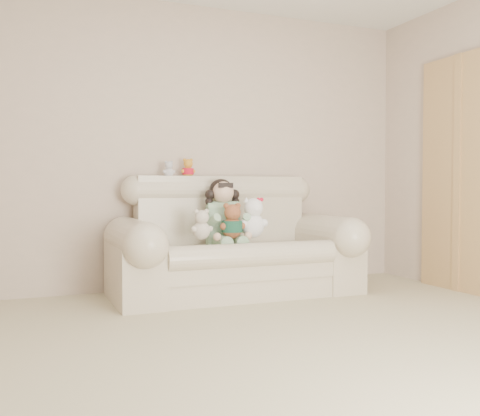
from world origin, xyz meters
name	(u,v)px	position (x,y,z in m)	size (l,w,h in m)	color
floor	(326,369)	(0.00, 0.00, 0.00)	(5.00, 5.00, 0.00)	gray
wall_back	(184,147)	(0.00, 2.50, 1.30)	(4.50, 4.50, 0.00)	#BAA694
sofa	(236,235)	(0.31, 2.00, 0.52)	(2.10, 0.95, 1.03)	beige
door_panel	(460,173)	(2.22, 1.40, 1.05)	(0.06, 0.90, 2.10)	#B17D4C
seated_child	(223,211)	(0.22, 2.08, 0.72)	(0.35, 0.43, 0.59)	#2A7A33
brown_teddy	(232,217)	(0.23, 1.86, 0.67)	(0.22, 0.17, 0.35)	brown
white_cat	(253,213)	(0.43, 1.89, 0.70)	(0.26, 0.20, 0.40)	white
cream_teddy	(201,221)	(-0.04, 1.87, 0.65)	(0.19, 0.14, 0.29)	beige
yellow_mini_bear	(188,166)	(0.00, 2.38, 1.11)	(0.13, 0.10, 0.21)	gold
grey_mini_plush	(169,168)	(-0.19, 2.33, 1.10)	(0.11, 0.09, 0.17)	silver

